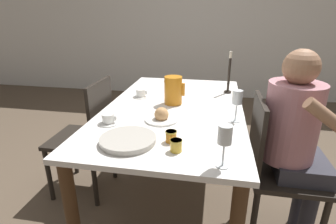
{
  "coord_description": "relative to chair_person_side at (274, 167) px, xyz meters",
  "views": [
    {
      "loc": [
        0.27,
        -1.72,
        1.37
      ],
      "look_at": [
        0.0,
        -0.24,
        0.8
      ],
      "focal_mm": 28.0,
      "sensor_mm": 36.0,
      "label": 1
    }
  ],
  "objects": [
    {
      "name": "serving_tray",
      "position": [
        -0.8,
        -0.32,
        0.27
      ],
      "size": [
        0.29,
        0.29,
        0.03
      ],
      "color": "#B7B2A8",
      "rests_on": "dining_table"
    },
    {
      "name": "jam_jar_red",
      "position": [
        -0.59,
        -0.27,
        0.29
      ],
      "size": [
        0.06,
        0.06,
        0.06
      ],
      "color": "#C67A1E",
      "rests_on": "dining_table"
    },
    {
      "name": "candlestick_tall",
      "position": [
        -0.28,
        0.67,
        0.38
      ],
      "size": [
        0.06,
        0.06,
        0.33
      ],
      "color": "black",
      "rests_on": "dining_table"
    },
    {
      "name": "wine_glass_juice",
      "position": [
        -0.33,
        -0.46,
        0.39
      ],
      "size": [
        0.06,
        0.06,
        0.19
      ],
      "color": "white",
      "rests_on": "dining_table"
    },
    {
      "name": "bread_plate",
      "position": [
        -0.7,
        -0.01,
        0.28
      ],
      "size": [
        0.21,
        0.21,
        0.09
      ],
      "color": "white",
      "rests_on": "dining_table"
    },
    {
      "name": "wine_glass_water",
      "position": [
        -0.25,
        0.06,
        0.4
      ],
      "size": [
        0.06,
        0.06,
        0.2
      ],
      "color": "white",
      "rests_on": "dining_table"
    },
    {
      "name": "person_seated",
      "position": [
        0.09,
        0.01,
        0.22
      ],
      "size": [
        0.39,
        0.41,
        1.2
      ],
      "rotation": [
        0.0,
        0.0,
        -1.57
      ],
      "color": "#33333D",
      "rests_on": "ground_plane"
    },
    {
      "name": "ground_plane",
      "position": [
        -0.66,
        0.26,
        -0.49
      ],
      "size": [
        20.0,
        20.0,
        0.0
      ],
      "primitive_type": "plane",
      "color": "brown"
    },
    {
      "name": "chair_person_side",
      "position": [
        0.0,
        0.0,
        0.0
      ],
      "size": [
        0.42,
        0.42,
        0.92
      ],
      "rotation": [
        0.0,
        0.0,
        -1.57
      ],
      "color": "black",
      "rests_on": "ground_plane"
    },
    {
      "name": "red_pitcher",
      "position": [
        -0.68,
        0.32,
        0.35
      ],
      "size": [
        0.15,
        0.13,
        0.2
      ],
      "color": "orange",
      "rests_on": "dining_table"
    },
    {
      "name": "dining_table",
      "position": [
        -0.66,
        0.26,
        0.15
      ],
      "size": [
        0.95,
        1.62,
        0.75
      ],
      "color": "white",
      "rests_on": "ground_plane"
    },
    {
      "name": "teacup_near_person",
      "position": [
        -1.0,
        -0.11,
        0.28
      ],
      "size": [
        0.13,
        0.13,
        0.06
      ],
      "color": "white",
      "rests_on": "dining_table"
    },
    {
      "name": "wall_back",
      "position": [
        -0.66,
        3.02,
        0.81
      ],
      "size": [
        10.0,
        0.06,
        2.6
      ],
      "color": "white",
      "rests_on": "ground_plane"
    },
    {
      "name": "chair_opposite",
      "position": [
        -1.32,
        0.21,
        0.0
      ],
      "size": [
        0.42,
        0.42,
        0.92
      ],
      "rotation": [
        0.0,
        0.0,
        1.57
      ],
      "color": "black",
      "rests_on": "ground_plane"
    },
    {
      "name": "jam_jar_amber",
      "position": [
        -0.55,
        -0.37,
        0.29
      ],
      "size": [
        0.06,
        0.06,
        0.06
      ],
      "color": "gold",
      "rests_on": "dining_table"
    },
    {
      "name": "teacup_across",
      "position": [
        -0.95,
        0.43,
        0.28
      ],
      "size": [
        0.13,
        0.13,
        0.06
      ],
      "color": "white",
      "rests_on": "dining_table"
    }
  ]
}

